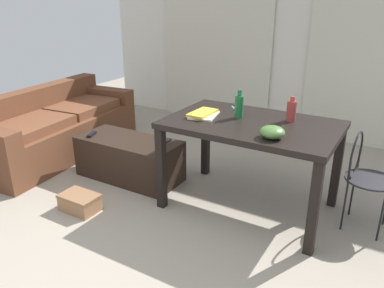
{
  "coord_description": "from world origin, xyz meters",
  "views": [
    {
      "loc": [
        1.47,
        -1.39,
        1.77
      ],
      "look_at": [
        -0.27,
        1.55,
        0.44
      ],
      "focal_mm": 35.37,
      "sensor_mm": 36.0,
      "label": 1
    }
  ],
  "objects_px": {
    "craft_table": "(251,133)",
    "book_stack": "(203,114)",
    "coffee_table": "(129,158)",
    "shoebox": "(80,202)",
    "couch": "(55,128)",
    "wire_chair": "(363,170)",
    "scissors": "(234,108)",
    "bottle_far": "(291,111)",
    "tv_remote_primary": "(92,134)",
    "bowl": "(272,132)",
    "tv_remote_secondary": "(166,142)",
    "bottle_near": "(239,106)"
  },
  "relations": [
    {
      "from": "book_stack",
      "to": "shoebox",
      "type": "bearing_deg",
      "value": -136.46
    },
    {
      "from": "bottle_far",
      "to": "scissors",
      "type": "height_order",
      "value": "bottle_far"
    },
    {
      "from": "couch",
      "to": "tv_remote_secondary",
      "type": "relative_size",
      "value": 13.81
    },
    {
      "from": "coffee_table",
      "to": "tv_remote_secondary",
      "type": "distance_m",
      "value": 0.46
    },
    {
      "from": "coffee_table",
      "to": "shoebox",
      "type": "relative_size",
      "value": 3.16
    },
    {
      "from": "craft_table",
      "to": "scissors",
      "type": "height_order",
      "value": "scissors"
    },
    {
      "from": "bowl",
      "to": "tv_remote_primary",
      "type": "height_order",
      "value": "bowl"
    },
    {
      "from": "craft_table",
      "to": "wire_chair",
      "type": "distance_m",
      "value": 0.92
    },
    {
      "from": "tv_remote_secondary",
      "to": "shoebox",
      "type": "height_order",
      "value": "tv_remote_secondary"
    },
    {
      "from": "bowl",
      "to": "tv_remote_primary",
      "type": "xyz_separation_m",
      "value": [
        -1.95,
        0.1,
        -0.41
      ]
    },
    {
      "from": "wire_chair",
      "to": "couch",
      "type": "bearing_deg",
      "value": -177.03
    },
    {
      "from": "bottle_far",
      "to": "bowl",
      "type": "xyz_separation_m",
      "value": [
        0.0,
        -0.47,
        -0.04
      ]
    },
    {
      "from": "craft_table",
      "to": "shoebox",
      "type": "height_order",
      "value": "craft_table"
    },
    {
      "from": "scissors",
      "to": "bottle_near",
      "type": "bearing_deg",
      "value": -57.59
    },
    {
      "from": "bottle_far",
      "to": "scissors",
      "type": "relative_size",
      "value": 1.95
    },
    {
      "from": "craft_table",
      "to": "book_stack",
      "type": "distance_m",
      "value": 0.45
    },
    {
      "from": "bottle_far",
      "to": "wire_chair",
      "type": "bearing_deg",
      "value": -1.56
    },
    {
      "from": "bottle_near",
      "to": "scissors",
      "type": "height_order",
      "value": "bottle_near"
    },
    {
      "from": "coffee_table",
      "to": "shoebox",
      "type": "height_order",
      "value": "coffee_table"
    },
    {
      "from": "coffee_table",
      "to": "shoebox",
      "type": "xyz_separation_m",
      "value": [
        0.04,
        -0.74,
        -0.14
      ]
    },
    {
      "from": "wire_chair",
      "to": "scissors",
      "type": "height_order",
      "value": "wire_chair"
    },
    {
      "from": "coffee_table",
      "to": "bowl",
      "type": "xyz_separation_m",
      "value": [
        1.55,
        -0.2,
        0.63
      ]
    },
    {
      "from": "scissors",
      "to": "shoebox",
      "type": "distance_m",
      "value": 1.64
    },
    {
      "from": "coffee_table",
      "to": "tv_remote_secondary",
      "type": "bearing_deg",
      "value": 15.96
    },
    {
      "from": "coffee_table",
      "to": "couch",
      "type": "bearing_deg",
      "value": 176.13
    },
    {
      "from": "bowl",
      "to": "book_stack",
      "type": "distance_m",
      "value": 0.74
    },
    {
      "from": "scissors",
      "to": "tv_remote_secondary",
      "type": "xyz_separation_m",
      "value": [
        -0.6,
        -0.27,
        -0.36
      ]
    },
    {
      "from": "craft_table",
      "to": "bottle_far",
      "type": "height_order",
      "value": "bottle_far"
    },
    {
      "from": "book_stack",
      "to": "scissors",
      "type": "relative_size",
      "value": 3.02
    },
    {
      "from": "bowl",
      "to": "scissors",
      "type": "relative_size",
      "value": 1.7
    },
    {
      "from": "bottle_near",
      "to": "shoebox",
      "type": "bearing_deg",
      "value": -141.2
    },
    {
      "from": "couch",
      "to": "bottle_near",
      "type": "bearing_deg",
      "value": 1.44
    },
    {
      "from": "bottle_far",
      "to": "bowl",
      "type": "relative_size",
      "value": 1.15
    },
    {
      "from": "couch",
      "to": "book_stack",
      "type": "xyz_separation_m",
      "value": [
        2.05,
        -0.05,
        0.51
      ]
    },
    {
      "from": "scissors",
      "to": "shoebox",
      "type": "relative_size",
      "value": 0.32
    },
    {
      "from": "tv_remote_primary",
      "to": "bottle_far",
      "type": "bearing_deg",
      "value": -9.72
    },
    {
      "from": "scissors",
      "to": "tv_remote_primary",
      "type": "height_order",
      "value": "scissors"
    },
    {
      "from": "bottle_far",
      "to": "scissors",
      "type": "bearing_deg",
      "value": 168.98
    },
    {
      "from": "wire_chair",
      "to": "bottle_far",
      "type": "height_order",
      "value": "bottle_far"
    },
    {
      "from": "scissors",
      "to": "shoebox",
      "type": "bearing_deg",
      "value": -129.94
    },
    {
      "from": "bottle_near",
      "to": "tv_remote_secondary",
      "type": "height_order",
      "value": "bottle_near"
    },
    {
      "from": "coffee_table",
      "to": "book_stack",
      "type": "height_order",
      "value": "book_stack"
    },
    {
      "from": "couch",
      "to": "wire_chair",
      "type": "distance_m",
      "value": 3.38
    },
    {
      "from": "tv_remote_primary",
      "to": "bowl",
      "type": "bearing_deg",
      "value": -23.44
    },
    {
      "from": "bottle_near",
      "to": "tv_remote_secondary",
      "type": "distance_m",
      "value": 0.88
    },
    {
      "from": "bowl",
      "to": "tv_remote_secondary",
      "type": "bearing_deg",
      "value": 165.17
    },
    {
      "from": "bottle_far",
      "to": "shoebox",
      "type": "xyz_separation_m",
      "value": [
        -1.51,
        -1.01,
        -0.81
      ]
    },
    {
      "from": "scissors",
      "to": "book_stack",
      "type": "bearing_deg",
      "value": -110.42
    },
    {
      "from": "tv_remote_secondary",
      "to": "bowl",
      "type": "bearing_deg",
      "value": -17.48
    },
    {
      "from": "craft_table",
      "to": "scissors",
      "type": "bearing_deg",
      "value": 135.49
    }
  ]
}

